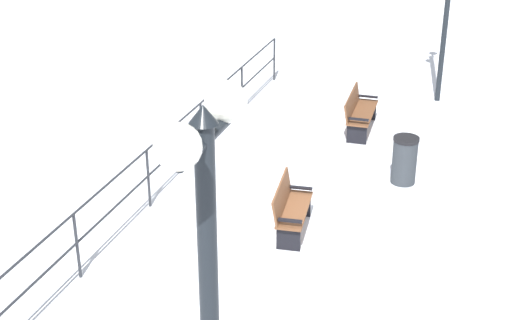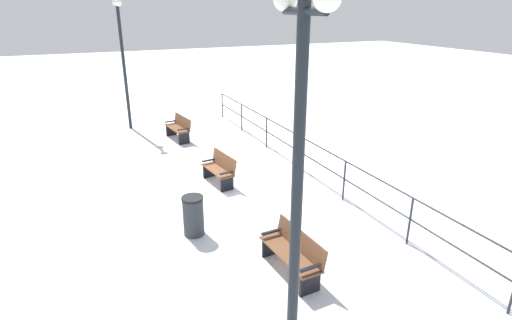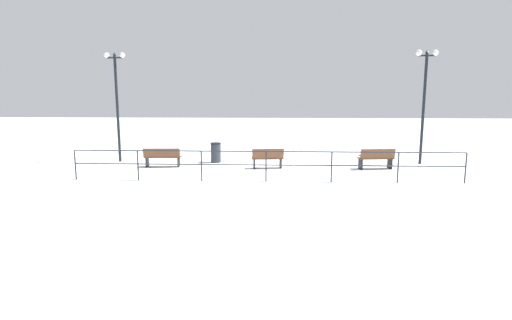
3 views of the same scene
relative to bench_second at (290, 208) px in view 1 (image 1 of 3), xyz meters
name	(u,v)px [view 1 (image 1 of 3)]	position (x,y,z in m)	size (l,w,h in m)	color
ground_plane	(296,232)	(0.12, 0.01, -0.46)	(80.00, 80.00, 0.00)	white
bench_second	(290,208)	(0.00, 0.00, 0.00)	(0.68, 1.43, 0.90)	brown
bench_third	(359,112)	(0.15, 4.71, -0.01)	(0.64, 1.65, 0.86)	brown
waterfront_railing	(148,168)	(-2.67, 0.01, 0.32)	(0.05, 14.57, 1.15)	#26282D
trash_bin	(404,160)	(1.52, 2.51, 0.01)	(0.50, 0.50, 0.95)	#2D3338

